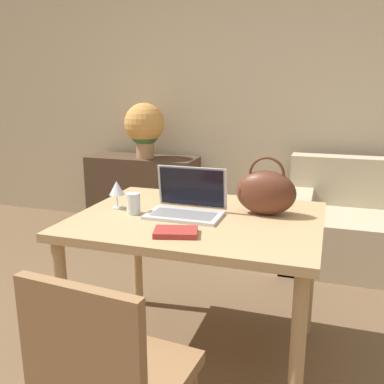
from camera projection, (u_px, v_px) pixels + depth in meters
name	position (u px, v px, depth m)	size (l,w,h in m)	color
wall_back	(269.00, 89.00, 3.86)	(10.00, 0.06, 2.70)	beige
dining_table	(198.00, 235.00, 2.11)	(1.18, 0.92, 0.77)	tan
chair	(108.00, 375.00, 1.38)	(0.48, 0.48, 0.85)	olive
sideboard	(143.00, 194.00, 4.16)	(1.05, 0.40, 0.72)	#4C3828
laptop	(188.00, 202.00, 2.12)	(0.36, 0.25, 0.23)	silver
drinking_glass	(133.00, 204.00, 2.12)	(0.07, 0.07, 0.11)	silver
wine_glass	(117.00, 189.00, 2.20)	(0.08, 0.08, 0.14)	silver
handbag	(266.00, 192.00, 2.09)	(0.29, 0.15, 0.29)	#592D1E
flower_vase	(144.00, 127.00, 3.93)	(0.37, 0.37, 0.51)	tan
book	(176.00, 232.00, 1.83)	(0.21, 0.17, 0.02)	maroon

